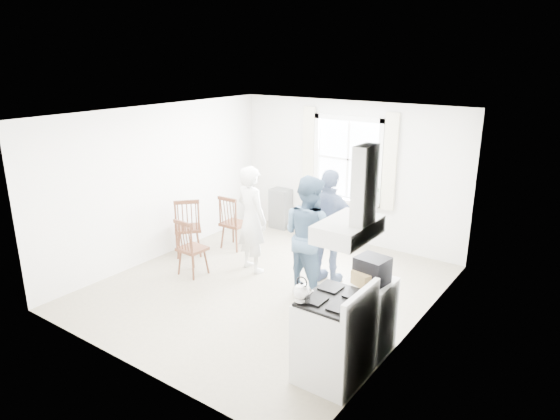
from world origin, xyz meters
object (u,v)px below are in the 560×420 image
(person_left, at_px, (252,219))
(person_mid, at_px, (309,235))
(windsor_chair_c, at_px, (187,222))
(person_right, at_px, (329,228))
(windsor_chair_a, at_px, (230,217))
(gas_stove, at_px, (334,338))
(stereo_stack, at_px, (372,270))
(windsor_chair_b, at_px, (187,242))
(low_cabinet, at_px, (369,315))

(person_left, xyz_separation_m, person_mid, (1.15, -0.11, 0.01))
(windsor_chair_c, distance_m, person_right, 2.55)
(windsor_chair_a, relative_size, person_mid, 0.57)
(gas_stove, distance_m, person_mid, 2.13)
(person_right, bearing_deg, windsor_chair_c, 10.15)
(person_right, bearing_deg, stereo_stack, 132.73)
(windsor_chair_b, relative_size, person_mid, 0.54)
(windsor_chair_a, xyz_separation_m, person_right, (2.11, -0.16, 0.28))
(person_mid, bearing_deg, windsor_chair_b, 33.09)
(person_left, height_order, person_mid, person_mid)
(person_left, bearing_deg, gas_stove, 161.08)
(low_cabinet, distance_m, person_left, 2.78)
(gas_stove, relative_size, person_left, 0.64)
(windsor_chair_c, relative_size, person_mid, 0.60)
(person_left, bearing_deg, windsor_chair_c, 25.30)
(low_cabinet, height_order, person_right, person_right)
(stereo_stack, bearing_deg, gas_stove, -98.02)
(stereo_stack, bearing_deg, person_mid, 146.71)
(person_right, bearing_deg, windsor_chair_a, -6.08)
(gas_stove, distance_m, windsor_chair_a, 4.00)
(person_right, bearing_deg, person_mid, 75.63)
(windsor_chair_b, xyz_separation_m, windsor_chair_c, (-0.57, 0.58, 0.07))
(windsor_chair_b, height_order, windsor_chair_c, windsor_chair_c)
(low_cabinet, height_order, person_left, person_left)
(windsor_chair_b, bearing_deg, windsor_chair_a, 98.77)
(gas_stove, distance_m, stereo_stack, 0.88)
(gas_stove, xyz_separation_m, windsor_chair_a, (-3.35, 2.19, 0.12))
(windsor_chair_a, distance_m, person_mid, 2.11)
(person_left, bearing_deg, windsor_chair_b, 65.26)
(gas_stove, relative_size, low_cabinet, 1.24)
(windsor_chair_c, xyz_separation_m, person_mid, (2.39, 0.10, 0.24))
(gas_stove, relative_size, stereo_stack, 2.96)
(gas_stove, xyz_separation_m, low_cabinet, (0.07, 0.70, -0.03))
(person_mid, bearing_deg, person_right, -89.94)
(stereo_stack, bearing_deg, low_cabinet, 124.83)
(windsor_chair_a, height_order, windsor_chair_b, windsor_chair_a)
(windsor_chair_b, bearing_deg, gas_stove, -16.44)
(windsor_chair_c, bearing_deg, person_left, 9.60)
(gas_stove, relative_size, person_right, 0.63)
(person_right, bearing_deg, gas_stove, 119.80)
(stereo_stack, relative_size, person_mid, 0.21)
(windsor_chair_b, distance_m, windsor_chair_c, 0.81)
(windsor_chair_b, height_order, person_right, person_right)
(windsor_chair_a, bearing_deg, low_cabinet, -23.53)
(low_cabinet, relative_size, stereo_stack, 2.38)
(windsor_chair_c, bearing_deg, windsor_chair_b, -45.29)
(windsor_chair_a, bearing_deg, gas_stove, -33.16)
(person_mid, bearing_deg, windsor_chair_c, 15.09)
(low_cabinet, distance_m, person_mid, 1.73)
(low_cabinet, bearing_deg, person_mid, 147.25)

